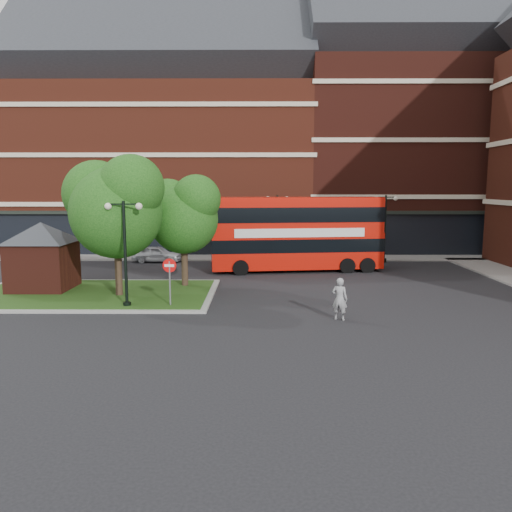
{
  "coord_description": "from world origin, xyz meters",
  "views": [
    {
      "loc": [
        0.66,
        -22.46,
        5.67
      ],
      "look_at": [
        0.5,
        3.6,
        2.0
      ],
      "focal_mm": 35.0,
      "sensor_mm": 36.0,
      "label": 1
    }
  ],
  "objects_px": {
    "bus": "(296,229)",
    "woman": "(340,299)",
    "car_silver": "(157,254)",
    "car_white": "(334,252)"
  },
  "relations": [
    {
      "from": "bus",
      "to": "car_white",
      "type": "relative_size",
      "value": 2.74
    },
    {
      "from": "woman",
      "to": "car_silver",
      "type": "distance_m",
      "value": 19.67
    },
    {
      "from": "bus",
      "to": "car_silver",
      "type": "relative_size",
      "value": 3.17
    },
    {
      "from": "woman",
      "to": "car_silver",
      "type": "xyz_separation_m",
      "value": [
        -11.09,
        16.24,
        -0.29
      ]
    },
    {
      "from": "car_silver",
      "to": "car_white",
      "type": "xyz_separation_m",
      "value": [
        13.28,
        0.34,
        0.07
      ]
    },
    {
      "from": "car_silver",
      "to": "car_white",
      "type": "bearing_deg",
      "value": -84.31
    },
    {
      "from": "car_silver",
      "to": "car_white",
      "type": "relative_size",
      "value": 0.86
    },
    {
      "from": "woman",
      "to": "car_silver",
      "type": "bearing_deg",
      "value": -31.78
    },
    {
      "from": "bus",
      "to": "woman",
      "type": "xyz_separation_m",
      "value": [
        0.94,
        -12.5,
        -1.93
      ]
    },
    {
      "from": "car_white",
      "to": "car_silver",
      "type": "bearing_deg",
      "value": 86.36
    }
  ]
}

